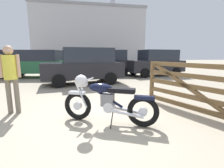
{
  "coord_description": "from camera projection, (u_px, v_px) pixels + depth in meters",
  "views": [
    {
      "loc": [
        -0.31,
        -3.53,
        1.44
      ],
      "look_at": [
        0.33,
        1.11,
        0.6
      ],
      "focal_mm": 26.18,
      "sensor_mm": 36.0,
      "label": 1
    }
  ],
  "objects": [
    {
      "name": "ground_plane",
      "position": [
        104.0,
        119.0,
        3.74
      ],
      "size": [
        80.0,
        80.0,
        0.0
      ],
      "primitive_type": "plane",
      "color": "tan"
    },
    {
      "name": "vintage_motorcycle",
      "position": [
        106.0,
        101.0,
        3.42
      ],
      "size": [
        1.95,
        0.94,
        1.07
      ],
      "rotation": [
        0.0,
        0.0,
        2.74
      ],
      "color": "black",
      "rests_on": "ground_plane"
    },
    {
      "name": "timber_gate",
      "position": [
        199.0,
        86.0,
        3.86
      ],
      "size": [
        1.2,
        2.35,
        1.6
      ],
      "rotation": [
        0.0,
        0.0,
        2.01
      ],
      "color": "brown",
      "rests_on": "ground_plane"
    },
    {
      "name": "bystander",
      "position": [
        10.0,
        73.0,
        3.93
      ],
      "size": [
        0.46,
        0.3,
        1.66
      ],
      "rotation": [
        0.0,
        0.0,
        1.62
      ],
      "color": "#706656",
      "rests_on": "ground_plane"
    },
    {
      "name": "white_estate_far",
      "position": [
        108.0,
        62.0,
        11.85
      ],
      "size": [
        4.11,
        2.29,
        1.78
      ],
      "rotation": [
        0.0,
        0.0,
        2.98
      ],
      "color": "black",
      "rests_on": "ground_plane"
    },
    {
      "name": "blue_hatchback_right",
      "position": [
        156.0,
        62.0,
        11.35
      ],
      "size": [
        4.14,
        2.35,
        1.78
      ],
      "rotation": [
        0.0,
        0.0,
        3.33
      ],
      "color": "black",
      "rests_on": "ground_plane"
    },
    {
      "name": "red_hatchback_near",
      "position": [
        35.0,
        63.0,
        10.53
      ],
      "size": [
        4.87,
        2.36,
        1.74
      ],
      "rotation": [
        0.0,
        0.0,
        -0.11
      ],
      "color": "black",
      "rests_on": "ground_plane"
    },
    {
      "name": "pale_sedan_back",
      "position": [
        84.0,
        65.0,
        8.22
      ],
      "size": [
        4.15,
        2.39,
        1.78
      ],
      "rotation": [
        0.0,
        0.0,
        3.34
      ],
      "color": "black",
      "rests_on": "ground_plane"
    },
    {
      "name": "industrial_building",
      "position": [
        89.0,
        37.0,
        36.79
      ],
      "size": [
        22.63,
        14.45,
        21.74
      ],
      "rotation": [
        0.0,
        0.0,
        0.06
      ],
      "color": "#B2B2B7",
      "rests_on": "ground_plane"
    }
  ]
}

